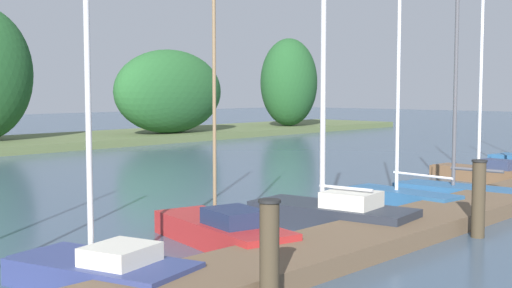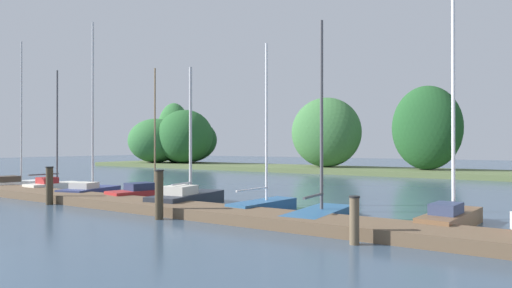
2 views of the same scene
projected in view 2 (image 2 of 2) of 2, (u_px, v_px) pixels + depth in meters
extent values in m
cube|color=brown|center=(191.00, 210.00, 15.16)|extent=(29.97, 1.80, 0.35)
cube|color=#56663D|center=(398.00, 172.00, 37.13)|extent=(70.17, 8.00, 0.40)
ellipsoid|color=#386B38|center=(326.00, 132.00, 40.89)|extent=(6.82, 4.42, 6.51)
ellipsoid|color=#1E4C23|center=(427.00, 128.00, 36.11)|extent=(5.64, 3.48, 6.96)
ellipsoid|color=#1E4C23|center=(187.00, 140.00, 52.12)|extent=(7.79, 5.60, 5.34)
ellipsoid|color=#2D6633|center=(156.00, 141.00, 51.75)|extent=(6.97, 5.99, 5.21)
ellipsoid|color=#235628|center=(185.00, 137.00, 49.96)|extent=(6.99, 5.46, 6.10)
ellipsoid|color=#2D6633|center=(174.00, 133.00, 53.21)|extent=(4.62, 3.18, 7.20)
cube|color=white|center=(16.00, 186.00, 23.72)|extent=(1.77, 3.76, 0.47)
cube|color=white|center=(47.00, 184.00, 24.94)|extent=(0.81, 1.00, 0.40)
cube|color=#3D3328|center=(7.00, 179.00, 23.39)|extent=(1.09, 1.21, 0.31)
cylinder|color=#B7B7BC|center=(21.00, 111.00, 23.94)|extent=(0.08, 0.08, 7.64)
cube|color=silver|center=(53.00, 188.00, 22.59)|extent=(1.19, 2.69, 0.48)
cube|color=silver|center=(74.00, 186.00, 23.57)|extent=(0.63, 0.68, 0.41)
cube|color=maroon|center=(47.00, 180.00, 22.32)|extent=(0.85, 0.82, 0.31)
cylinder|color=#4C4C51|center=(57.00, 126.00, 22.77)|extent=(0.09, 0.09, 5.85)
cylinder|color=#4C4C51|center=(44.00, 174.00, 22.18)|extent=(0.12, 1.57, 0.07)
cube|color=navy|center=(90.00, 192.00, 20.54)|extent=(2.03, 3.17, 0.43)
cube|color=navy|center=(108.00, 190.00, 21.79)|extent=(0.90, 0.89, 0.36)
cube|color=beige|center=(84.00, 185.00, 20.20)|extent=(1.20, 1.10, 0.28)
cylinder|color=#B7B7BC|center=(93.00, 105.00, 20.77)|extent=(0.09, 0.09, 7.85)
cube|color=maroon|center=(149.00, 195.00, 19.34)|extent=(2.00, 3.82, 0.48)
cube|color=maroon|center=(181.00, 192.00, 20.47)|extent=(0.85, 1.04, 0.40)
cube|color=#1E2847|center=(140.00, 186.00, 19.03)|extent=(1.12, 1.27, 0.31)
cylinder|color=#7F6647|center=(155.00, 128.00, 19.54)|extent=(0.07, 0.07, 5.40)
cube|color=#232833|center=(187.00, 200.00, 17.27)|extent=(1.79, 3.76, 0.52)
cube|color=#232833|center=(209.00, 196.00, 18.74)|extent=(0.84, 0.99, 0.44)
cube|color=beige|center=(180.00, 190.00, 16.87)|extent=(1.13, 1.20, 0.34)
cylinder|color=#B7B7BC|center=(191.00, 130.00, 17.53)|extent=(0.12, 0.12, 5.03)
cylinder|color=#B7B7BC|center=(182.00, 184.00, 17.00)|extent=(0.23, 1.29, 0.07)
cube|color=#285684|center=(263.00, 207.00, 15.61)|extent=(1.20, 3.09, 0.44)
cube|color=#285684|center=(284.00, 203.00, 16.67)|extent=(0.57, 0.80, 0.37)
cylinder|color=silver|center=(266.00, 122.00, 15.80)|extent=(0.09, 0.09, 5.67)
cylinder|color=silver|center=(253.00, 189.00, 15.17)|extent=(0.23, 1.74, 0.06)
cube|color=#285684|center=(319.00, 216.00, 13.92)|extent=(1.37, 3.54, 0.35)
cube|color=#285684|center=(335.00, 210.00, 15.27)|extent=(0.70, 0.91, 0.30)
cylinder|color=#4C4C51|center=(322.00, 115.00, 14.15)|extent=(0.11, 0.11, 6.11)
cylinder|color=#4C4C51|center=(314.00, 196.00, 13.56)|extent=(0.17, 1.50, 0.09)
cube|color=brown|center=(451.00, 220.00, 12.69)|extent=(1.33, 3.61, 0.47)
cube|color=brown|center=(466.00, 214.00, 13.91)|extent=(0.61, 0.93, 0.40)
cube|color=#2D3856|center=(446.00, 209.00, 12.35)|extent=(0.81, 1.13, 0.31)
cylinder|color=silver|center=(453.00, 83.00, 12.91)|extent=(0.10, 0.10, 7.55)
cylinder|color=#3D3323|center=(49.00, 186.00, 17.84)|extent=(0.28, 0.28, 1.51)
cylinder|color=black|center=(50.00, 167.00, 17.85)|extent=(0.32, 0.32, 0.04)
cylinder|color=#3D3323|center=(159.00, 195.00, 14.26)|extent=(0.27, 0.27, 1.58)
cylinder|color=black|center=(159.00, 170.00, 14.27)|extent=(0.31, 0.31, 0.04)
cylinder|color=brown|center=(354.00, 221.00, 10.61)|extent=(0.23, 0.23, 1.14)
cylinder|color=black|center=(354.00, 197.00, 10.62)|extent=(0.27, 0.27, 0.04)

